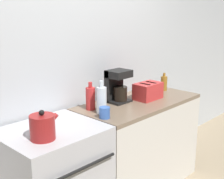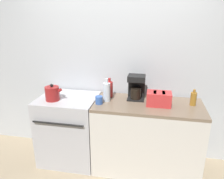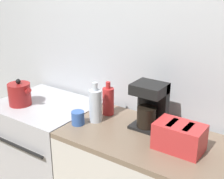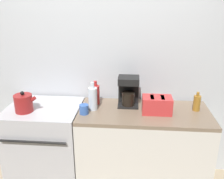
# 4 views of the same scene
# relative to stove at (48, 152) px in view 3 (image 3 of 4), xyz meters

# --- Properties ---
(wall_back) EXTENTS (8.00, 0.05, 2.60)m
(wall_back) POSITION_rel_stove_xyz_m (0.58, 0.38, 0.82)
(wall_back) COLOR silver
(wall_back) RESTS_ON ground_plane
(stove) EXTENTS (0.76, 0.68, 0.93)m
(stove) POSITION_rel_stove_xyz_m (0.00, 0.00, 0.00)
(stove) COLOR #B7B7BC
(stove) RESTS_ON ground_plane
(kettle) EXTENTS (0.22, 0.18, 0.22)m
(kettle) POSITION_rel_stove_xyz_m (-0.15, -0.11, 0.54)
(kettle) COLOR maroon
(kettle) RESTS_ON stove
(toaster) EXTENTS (0.29, 0.18, 0.17)m
(toaster) POSITION_rel_stove_xyz_m (1.17, -0.03, 0.54)
(toaster) COLOR red
(toaster) RESTS_ON counter_block
(coffee_maker) EXTENTS (0.21, 0.19, 0.32)m
(coffee_maker) POSITION_rel_stove_xyz_m (0.89, 0.13, 0.62)
(coffee_maker) COLOR black
(coffee_maker) RESTS_ON counter_block
(bottle_clear) EXTENTS (0.09, 0.09, 0.29)m
(bottle_clear) POSITION_rel_stove_xyz_m (0.53, -0.01, 0.57)
(bottle_clear) COLOR silver
(bottle_clear) RESTS_ON counter_block
(bottle_red) EXTENTS (0.09, 0.09, 0.26)m
(bottle_red) POSITION_rel_stove_xyz_m (0.54, 0.14, 0.56)
(bottle_red) COLOR #B72828
(bottle_red) RESTS_ON counter_block
(cup_blue) EXTENTS (0.09, 0.09, 0.10)m
(cup_blue) POSITION_rel_stove_xyz_m (0.46, -0.12, 0.50)
(cup_blue) COLOR #3860B2
(cup_blue) RESTS_ON counter_block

